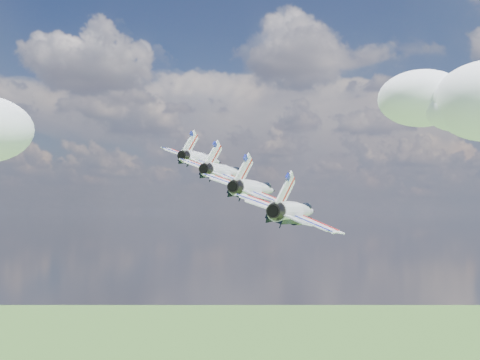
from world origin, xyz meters
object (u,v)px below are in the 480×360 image
(jet_0, at_px, (203,159))
(jet_2, at_px, (256,189))
(jet_1, at_px, (226,172))
(jet_3, at_px, (296,211))

(jet_0, bearing_deg, jet_2, -50.89)
(jet_1, bearing_deg, jet_3, -50.89)
(jet_0, xyz_separation_m, jet_2, (13.87, -19.18, -5.27))
(jet_2, bearing_deg, jet_1, 129.11)
(jet_0, height_order, jet_2, jet_0)
(jet_0, xyz_separation_m, jet_3, (20.81, -28.76, -7.90))
(jet_1, relative_size, jet_3, 1.00)
(jet_2, bearing_deg, jet_0, 129.11)
(jet_1, height_order, jet_3, jet_1)
(jet_2, height_order, jet_3, jet_2)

